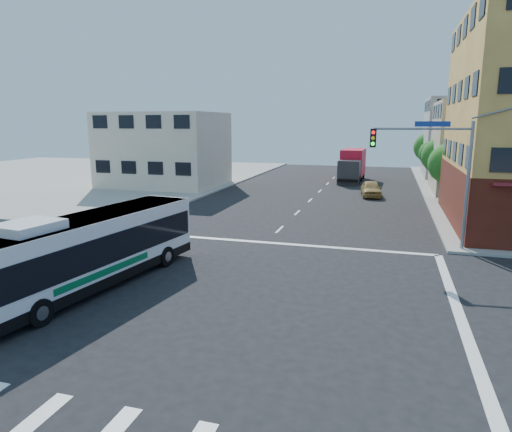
# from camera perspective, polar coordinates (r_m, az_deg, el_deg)

# --- Properties ---
(ground) EXTENTS (120.00, 120.00, 0.00)m
(ground) POSITION_cam_1_polar(r_m,az_deg,el_deg) (18.31, -6.65, -10.69)
(ground) COLOR black
(ground) RESTS_ON ground
(sidewalk_nw) EXTENTS (50.00, 50.00, 0.15)m
(sidewalk_nw) POSITION_cam_1_polar(r_m,az_deg,el_deg) (65.91, -23.20, 4.69)
(sidewalk_nw) COLOR gray
(sidewalk_nw) RESTS_ON ground
(building_east_near) EXTENTS (12.06, 10.06, 9.00)m
(building_east_near) POSITION_cam_1_polar(r_m,az_deg,el_deg) (50.66, 28.20, 7.50)
(building_east_near) COLOR tan
(building_east_near) RESTS_ON ground
(building_east_far) EXTENTS (12.06, 10.06, 10.00)m
(building_east_far) POSITION_cam_1_polar(r_m,az_deg,el_deg) (64.40, 25.75, 8.75)
(building_east_far) COLOR #A8A8A3
(building_east_far) RESTS_ON ground
(building_west) EXTENTS (12.06, 10.06, 8.00)m
(building_west) POSITION_cam_1_polar(r_m,az_deg,el_deg) (51.44, -11.35, 8.12)
(building_west) COLOR beige
(building_west) RESTS_ON ground
(signal_mast_ne) EXTENTS (7.91, 1.13, 8.07)m
(signal_mast_ne) POSITION_cam_1_polar(r_m,az_deg,el_deg) (26.36, 21.51, 6.58)
(signal_mast_ne) COLOR gray
(signal_mast_ne) RESTS_ON ground
(street_tree_a) EXTENTS (3.60, 3.60, 5.53)m
(street_tree_a) POSITION_cam_1_polar(r_m,az_deg,el_deg) (43.93, 23.15, 6.32)
(street_tree_a) COLOR #382414
(street_tree_a) RESTS_ON ground
(street_tree_b) EXTENTS (3.80, 3.80, 5.79)m
(street_tree_b) POSITION_cam_1_polar(r_m,az_deg,el_deg) (51.85, 22.16, 7.24)
(street_tree_b) COLOR #382414
(street_tree_b) RESTS_ON ground
(street_tree_c) EXTENTS (3.40, 3.40, 5.29)m
(street_tree_c) POSITION_cam_1_polar(r_m,az_deg,el_deg) (59.82, 21.41, 7.48)
(street_tree_c) COLOR #382414
(street_tree_c) RESTS_ON ground
(street_tree_d) EXTENTS (4.00, 4.00, 6.03)m
(street_tree_d) POSITION_cam_1_polar(r_m,az_deg,el_deg) (67.76, 20.87, 8.27)
(street_tree_d) COLOR #382414
(street_tree_d) RESTS_ON ground
(transit_bus) EXTENTS (4.06, 11.81, 3.43)m
(transit_bus) POSITION_cam_1_polar(r_m,az_deg,el_deg) (20.49, -20.01, -3.95)
(transit_bus) COLOR black
(transit_bus) RESTS_ON ground
(box_truck) EXTENTS (2.71, 8.47, 3.78)m
(box_truck) POSITION_cam_1_polar(r_m,az_deg,el_deg) (56.07, 11.93, 6.14)
(box_truck) COLOR #2A2A30
(box_truck) RESTS_ON ground
(parked_car) EXTENTS (2.26, 4.55, 1.49)m
(parked_car) POSITION_cam_1_polar(r_m,az_deg,el_deg) (44.91, 14.19, 3.33)
(parked_car) COLOR tan
(parked_car) RESTS_ON ground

